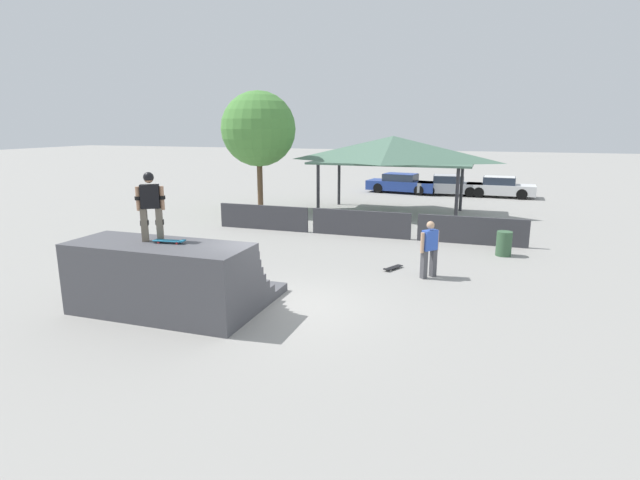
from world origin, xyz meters
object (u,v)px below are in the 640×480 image
skateboard_on_deck (170,241)px  parked_car_white (500,187)px  skater_on_deck (150,202)px  parked_car_blue (402,184)px  trash_bin (504,244)px  bystander_walking (429,246)px  skateboard_on_ground (393,268)px  tree_beside_pavilion (259,129)px  parked_car_silver (449,186)px

skateboard_on_deck → parked_car_white: bearing=64.4°
skater_on_deck → parked_car_blue: size_ratio=0.34×
skater_on_deck → parked_car_white: skater_on_deck is taller
skateboard_on_deck → trash_bin: (7.59, 8.23, -1.35)m
skater_on_deck → bystander_walking: bearing=8.4°
skateboard_on_ground → parked_car_blue: 18.35m
skater_on_deck → skateboard_on_ground: 7.58m
parked_car_blue → tree_beside_pavilion: bearing=-112.0°
skater_on_deck → parked_car_silver: size_ratio=0.39×
skateboard_on_deck → parked_car_blue: bearing=78.8°
skateboard_on_ground → tree_beside_pavilion: size_ratio=0.13×
trash_bin → bystander_walking: bearing=-122.5°
parked_car_blue → parked_car_silver: bearing=7.4°
parked_car_white → skateboard_on_deck: bearing=-106.2°
parked_car_white → skateboard_on_ground: bearing=-98.6°
parked_car_blue → parked_car_white: (6.17, -0.03, -0.00)m
bystander_walking → tree_beside_pavilion: (-9.63, 8.87, 3.26)m
skateboard_on_deck → skateboard_on_ground: bearing=43.6°
skateboard_on_ground → parked_car_silver: (0.29, 18.08, 0.54)m
parked_car_blue → parked_car_silver: same height
skateboard_on_ground → tree_beside_pavilion: bearing=-109.1°
tree_beside_pavilion → trash_bin: 13.54m
parked_car_silver → parked_car_white: 3.09m
skateboard_on_deck → bystander_walking: 7.32m
bystander_walking → skateboard_on_ground: 1.52m
bystander_walking → tree_beside_pavilion: bearing=-92.5°
parked_car_silver → tree_beside_pavilion: bearing=-136.9°
skateboard_on_ground → parked_car_silver: 18.09m
bystander_walking → parked_car_blue: bystander_walking is taller
skater_on_deck → bystander_walking: skater_on_deck is taller
bystander_walking → skateboard_on_ground: bearing=-72.5°
bystander_walking → parked_car_blue: bearing=-127.9°
skateboard_on_deck → parked_car_white: (7.66, 23.43, -1.17)m
skateboard_on_deck → tree_beside_pavilion: size_ratio=0.13×
trash_bin → parked_car_silver: (-3.01, 15.17, 0.18)m
parked_car_blue → trash_bin: bearing=-59.8°
parked_car_silver → parked_car_blue: bearing=174.4°
bystander_walking → trash_bin: size_ratio=1.99×
skateboard_on_deck → parked_car_white: 24.68m
skater_on_deck → skateboard_on_ground: size_ratio=2.03×
skateboard_on_ground → parked_car_white: (3.37, 18.11, 0.54)m
skateboard_on_ground → tree_beside_pavilion: 12.64m
skateboard_on_deck → parked_car_silver: size_ratio=0.19×
tree_beside_pavilion → parked_car_blue: tree_beside_pavilion is taller
skater_on_deck → skateboard_on_deck: (0.53, -0.08, -0.88)m
trash_bin → parked_car_white: (0.07, 15.19, 0.18)m
skater_on_deck → tree_beside_pavilion: bearing=74.9°
skater_on_deck → parked_car_white: (8.19, 23.34, -2.05)m
bystander_walking → trash_bin: bearing=-172.4°
skater_on_deck → tree_beside_pavilion: size_ratio=0.27×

